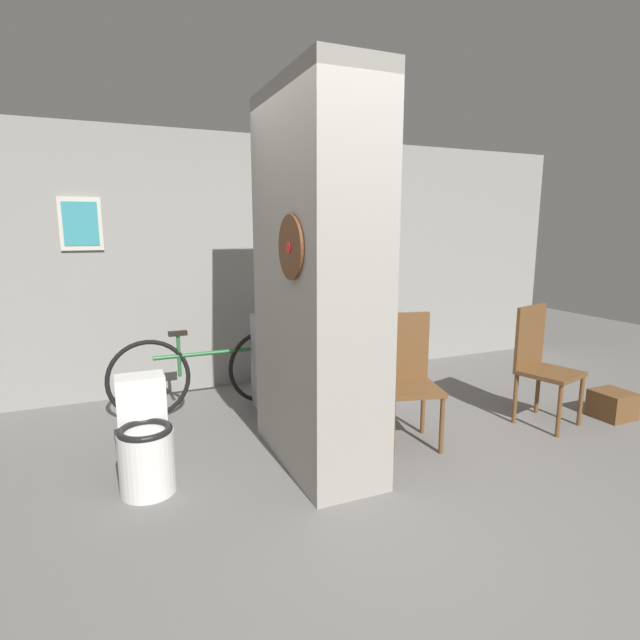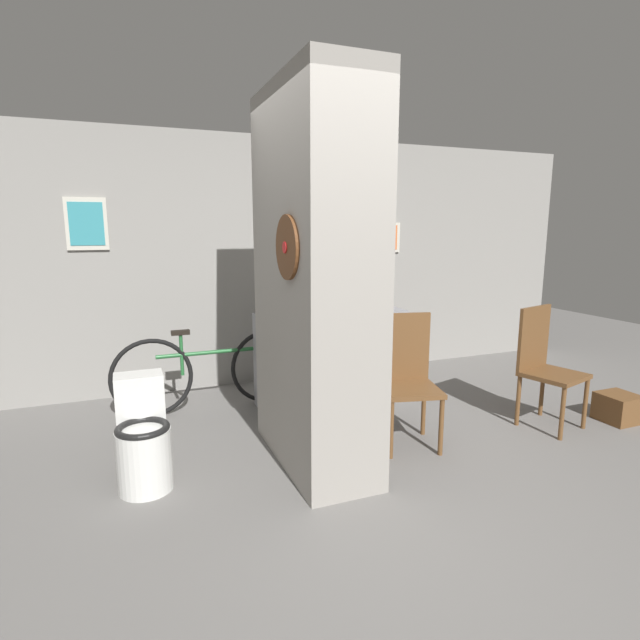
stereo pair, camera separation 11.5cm
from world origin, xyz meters
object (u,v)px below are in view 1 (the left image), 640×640
at_px(chair_by_doorway, 541,360).
at_px(chair_near_pillar, 406,374).
at_px(bottle_tall, 358,299).
at_px(toilet, 145,442).
at_px(bicycle, 210,371).

bearing_deg(chair_by_doorway, chair_near_pillar, 158.77).
bearing_deg(chair_near_pillar, bottle_tall, 97.01).
xyz_separation_m(chair_near_pillar, chair_by_doorway, (1.28, -0.13, 0.00)).
height_order(chair_by_doorway, bottle_tall, bottle_tall).
relative_size(toilet, bicycle, 0.40).
xyz_separation_m(chair_near_pillar, bicycle, (-1.28, 1.27, -0.18)).
xyz_separation_m(toilet, bottle_tall, (2.07, 1.03, 0.68)).
distance_m(toilet, bicycle, 1.40).
distance_m(chair_near_pillar, bicycle, 1.81).
height_order(chair_near_pillar, bicycle, chair_near_pillar).
distance_m(toilet, chair_near_pillar, 1.96).
bearing_deg(toilet, chair_by_doorway, -2.94).
xyz_separation_m(chair_near_pillar, bottle_tall, (0.13, 1.06, 0.44)).
xyz_separation_m(chair_by_doorway, bicycle, (-2.56, 1.40, -0.18)).
xyz_separation_m(toilet, bicycle, (0.66, 1.23, 0.06)).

